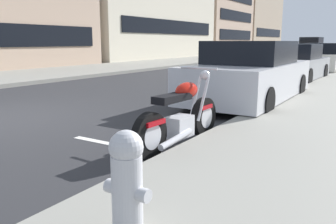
{
  "coord_description": "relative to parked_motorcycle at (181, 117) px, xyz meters",
  "views": [
    {
      "loc": [
        -3.71,
        -6.36,
        1.48
      ],
      "look_at": [
        0.45,
        -3.75,
        0.48
      ],
      "focal_mm": 37.21,
      "sensor_mm": 36.0,
      "label": 1
    }
  ],
  "objects": [
    {
      "name": "sidewalk_far_curb",
      "position": [
        11.53,
        10.47,
        -0.35
      ],
      "size": [
        120.0,
        5.0,
        0.14
      ],
      "primitive_type": "cube",
      "color": "gray",
      "rests_on": "ground"
    },
    {
      "name": "parking_stall_stripe",
      "position": [
        -0.47,
        0.52,
        -0.42
      ],
      "size": [
        0.12,
        2.2,
        0.01
      ],
      "primitive_type": "cube",
      "color": "silver",
      "rests_on": "ground"
    },
    {
      "name": "parked_motorcycle",
      "position": [
        0.0,
        0.0,
        0.0
      ],
      "size": [
        2.01,
        0.62,
        1.11
      ],
      "rotation": [
        0.0,
        0.0,
        -0.05
      ],
      "color": "black",
      "rests_on": "ground"
    },
    {
      "name": "parked_car_at_intersection",
      "position": [
        4.05,
        0.4,
        0.27
      ],
      "size": [
        4.58,
        1.92,
        1.49
      ],
      "rotation": [
        0.0,
        0.0,
        -0.0
      ],
      "color": "silver",
      "rests_on": "ground"
    },
    {
      "name": "parked_car_far_down_curb",
      "position": [
        9.41,
        0.61,
        0.23
      ],
      "size": [
        4.12,
        2.05,
        1.39
      ],
      "rotation": [
        0.0,
        0.0,
        -0.04
      ],
      "color": "gray",
      "rests_on": "ground"
    },
    {
      "name": "parked_car_across_street",
      "position": [
        14.69,
        0.4,
        0.24
      ],
      "size": [
        4.48,
        1.97,
        1.41
      ],
      "rotation": [
        0.0,
        0.0,
        -0.01
      ],
      "color": "beige",
      "rests_on": "ground"
    },
    {
      "name": "crossing_truck",
      "position": [
        33.96,
        3.67,
        0.48
      ],
      "size": [
        2.49,
        5.07,
        1.92
      ],
      "rotation": [
        0.0,
        0.0,
        1.48
      ],
      "color": "maroon",
      "rests_on": "ground"
    },
    {
      "name": "fire_hydrant",
      "position": [
        -2.4,
        -0.96,
        0.11
      ],
      "size": [
        0.24,
        0.36,
        0.75
      ],
      "color": "#B7B7BC",
      "rests_on": "sidewalk_near_curb"
    },
    {
      "name": "townhouse_behind_pole",
      "position": [
        34.88,
        17.56,
        4.67
      ],
      "size": [
        11.23,
        9.67,
        10.18
      ],
      "color": "tan",
      "rests_on": "ground"
    },
    {
      "name": "townhouse_corner_block",
      "position": [
        47.9,
        17.5,
        5.81
      ],
      "size": [
        13.68,
        9.53,
        12.46
      ],
      "color": "tan",
      "rests_on": "ground"
    }
  ]
}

